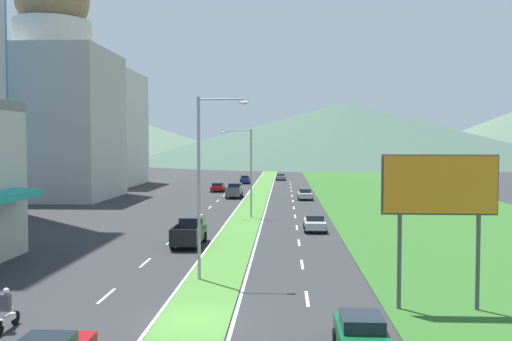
% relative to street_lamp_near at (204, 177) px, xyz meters
% --- Properties ---
extents(ground_plane, '(600.00, 600.00, 0.00)m').
position_rel_street_lamp_near_xyz_m(ground_plane, '(0.58, -7.28, -5.91)').
color(ground_plane, '#2D2D30').
extents(grass_median, '(3.20, 240.00, 0.06)m').
position_rel_street_lamp_near_xyz_m(grass_median, '(0.58, 52.72, -5.88)').
color(grass_median, '#477F33').
rests_on(grass_median, ground_plane).
extents(grass_verge_right, '(24.00, 240.00, 0.06)m').
position_rel_street_lamp_near_xyz_m(grass_verge_right, '(21.18, 52.72, -5.88)').
color(grass_verge_right, '#2D6023').
rests_on(grass_verge_right, ground_plane).
extents(lane_dash_left_3, '(0.16, 2.80, 0.01)m').
position_rel_street_lamp_near_xyz_m(lane_dash_left_3, '(-4.52, -3.52, -5.90)').
color(lane_dash_left_3, silver).
rests_on(lane_dash_left_3, ground_plane).
extents(lane_dash_left_4, '(0.16, 2.80, 0.01)m').
position_rel_street_lamp_near_xyz_m(lane_dash_left_4, '(-4.52, 4.40, -5.90)').
color(lane_dash_left_4, silver).
rests_on(lane_dash_left_4, ground_plane).
extents(lane_dash_left_5, '(0.16, 2.80, 0.01)m').
position_rel_street_lamp_near_xyz_m(lane_dash_left_5, '(-4.52, 12.32, -5.90)').
color(lane_dash_left_5, silver).
rests_on(lane_dash_left_5, ground_plane).
extents(lane_dash_left_6, '(0.16, 2.80, 0.01)m').
position_rel_street_lamp_near_xyz_m(lane_dash_left_6, '(-4.52, 20.24, -5.90)').
color(lane_dash_left_6, silver).
rests_on(lane_dash_left_6, ground_plane).
extents(lane_dash_left_7, '(0.16, 2.80, 0.01)m').
position_rel_street_lamp_near_xyz_m(lane_dash_left_7, '(-4.52, 28.16, -5.90)').
color(lane_dash_left_7, silver).
rests_on(lane_dash_left_7, ground_plane).
extents(lane_dash_left_8, '(0.16, 2.80, 0.01)m').
position_rel_street_lamp_near_xyz_m(lane_dash_left_8, '(-4.52, 36.08, -5.90)').
color(lane_dash_left_8, silver).
rests_on(lane_dash_left_8, ground_plane).
extents(lane_dash_left_9, '(0.16, 2.80, 0.01)m').
position_rel_street_lamp_near_xyz_m(lane_dash_left_9, '(-4.52, 44.00, -5.90)').
color(lane_dash_left_9, silver).
rests_on(lane_dash_left_9, ground_plane).
extents(lane_dash_left_10, '(0.16, 2.80, 0.01)m').
position_rel_street_lamp_near_xyz_m(lane_dash_left_10, '(-4.52, 51.92, -5.90)').
color(lane_dash_left_10, silver).
rests_on(lane_dash_left_10, ground_plane).
extents(lane_dash_left_11, '(0.16, 2.80, 0.01)m').
position_rel_street_lamp_near_xyz_m(lane_dash_left_11, '(-4.52, 59.84, -5.90)').
color(lane_dash_left_11, silver).
rests_on(lane_dash_left_11, ground_plane).
extents(lane_dash_left_12, '(0.16, 2.80, 0.01)m').
position_rel_street_lamp_near_xyz_m(lane_dash_left_12, '(-4.52, 67.76, -5.90)').
color(lane_dash_left_12, silver).
rests_on(lane_dash_left_12, ground_plane).
extents(lane_dash_left_13, '(0.16, 2.80, 0.01)m').
position_rel_street_lamp_near_xyz_m(lane_dash_left_13, '(-4.52, 75.68, -5.90)').
color(lane_dash_left_13, silver).
rests_on(lane_dash_left_13, ground_plane).
extents(lane_dash_left_14, '(0.16, 2.80, 0.01)m').
position_rel_street_lamp_near_xyz_m(lane_dash_left_14, '(-4.52, 83.60, -5.90)').
color(lane_dash_left_14, silver).
rests_on(lane_dash_left_14, ground_plane).
extents(lane_dash_right_3, '(0.16, 2.80, 0.01)m').
position_rel_street_lamp_near_xyz_m(lane_dash_right_3, '(5.68, -3.52, -5.90)').
color(lane_dash_right_3, silver).
rests_on(lane_dash_right_3, ground_plane).
extents(lane_dash_right_4, '(0.16, 2.80, 0.01)m').
position_rel_street_lamp_near_xyz_m(lane_dash_right_4, '(5.68, 4.40, -5.90)').
color(lane_dash_right_4, silver).
rests_on(lane_dash_right_4, ground_plane).
extents(lane_dash_right_5, '(0.16, 2.80, 0.01)m').
position_rel_street_lamp_near_xyz_m(lane_dash_right_5, '(5.68, 12.32, -5.90)').
color(lane_dash_right_5, silver).
rests_on(lane_dash_right_5, ground_plane).
extents(lane_dash_right_6, '(0.16, 2.80, 0.01)m').
position_rel_street_lamp_near_xyz_m(lane_dash_right_6, '(5.68, 20.24, -5.90)').
color(lane_dash_right_6, silver).
rests_on(lane_dash_right_6, ground_plane).
extents(lane_dash_right_7, '(0.16, 2.80, 0.01)m').
position_rel_street_lamp_near_xyz_m(lane_dash_right_7, '(5.68, 28.16, -5.90)').
color(lane_dash_right_7, silver).
rests_on(lane_dash_right_7, ground_plane).
extents(lane_dash_right_8, '(0.16, 2.80, 0.01)m').
position_rel_street_lamp_near_xyz_m(lane_dash_right_8, '(5.68, 36.08, -5.90)').
color(lane_dash_right_8, silver).
rests_on(lane_dash_right_8, ground_plane).
extents(lane_dash_right_9, '(0.16, 2.80, 0.01)m').
position_rel_street_lamp_near_xyz_m(lane_dash_right_9, '(5.68, 44.00, -5.90)').
color(lane_dash_right_9, silver).
rests_on(lane_dash_right_9, ground_plane).
extents(lane_dash_right_10, '(0.16, 2.80, 0.01)m').
position_rel_street_lamp_near_xyz_m(lane_dash_right_10, '(5.68, 51.92, -5.90)').
color(lane_dash_right_10, silver).
rests_on(lane_dash_right_10, ground_plane).
extents(lane_dash_right_11, '(0.16, 2.80, 0.01)m').
position_rel_street_lamp_near_xyz_m(lane_dash_right_11, '(5.68, 59.84, -5.90)').
color(lane_dash_right_11, silver).
rests_on(lane_dash_right_11, ground_plane).
extents(lane_dash_right_12, '(0.16, 2.80, 0.01)m').
position_rel_street_lamp_near_xyz_m(lane_dash_right_12, '(5.68, 67.76, -5.90)').
color(lane_dash_right_12, silver).
rests_on(lane_dash_right_12, ground_plane).
extents(lane_dash_right_13, '(0.16, 2.80, 0.01)m').
position_rel_street_lamp_near_xyz_m(lane_dash_right_13, '(5.68, 75.68, -5.90)').
color(lane_dash_right_13, silver).
rests_on(lane_dash_right_13, ground_plane).
extents(lane_dash_right_14, '(0.16, 2.80, 0.01)m').
position_rel_street_lamp_near_xyz_m(lane_dash_right_14, '(5.68, 83.60, -5.90)').
color(lane_dash_right_14, silver).
rests_on(lane_dash_right_14, ground_plane).
extents(edge_line_median_left, '(0.16, 240.00, 0.01)m').
position_rel_street_lamp_near_xyz_m(edge_line_median_left, '(-1.17, 52.72, -5.90)').
color(edge_line_median_left, silver).
rests_on(edge_line_median_left, ground_plane).
extents(edge_line_median_right, '(0.16, 240.00, 0.01)m').
position_rel_street_lamp_near_xyz_m(edge_line_median_right, '(2.33, 52.72, -5.90)').
color(edge_line_median_right, silver).
rests_on(edge_line_median_right, ground_plane).
extents(domed_building, '(16.01, 16.01, 32.91)m').
position_rel_street_lamp_near_xyz_m(domed_building, '(-27.90, 46.22, 7.96)').
color(domed_building, '#B7B2A8').
rests_on(domed_building, ground_plane).
extents(midrise_colored, '(17.91, 17.91, 20.94)m').
position_rel_street_lamp_near_xyz_m(midrise_colored, '(-31.76, 71.17, 4.56)').
color(midrise_colored, beige).
rests_on(midrise_colored, ground_plane).
extents(hill_far_left, '(204.43, 204.43, 33.22)m').
position_rel_street_lamp_near_xyz_m(hill_far_left, '(-114.03, 246.03, 10.70)').
color(hill_far_left, '#516B56').
rests_on(hill_far_left, ground_plane).
extents(hill_far_center, '(190.61, 190.61, 25.46)m').
position_rel_street_lamp_near_xyz_m(hill_far_center, '(30.56, 213.76, 6.82)').
color(hill_far_center, '#3D5647').
rests_on(hill_far_center, ground_plane).
extents(street_lamp_near, '(2.94, 0.37, 10.38)m').
position_rel_street_lamp_near_xyz_m(street_lamp_near, '(0.00, 0.00, 0.00)').
color(street_lamp_near, '#99999E').
rests_on(street_lamp_near, ground_plane).
extents(street_lamp_mid, '(3.21, 0.39, 9.25)m').
position_rel_street_lamp_near_xyz_m(street_lamp_mid, '(0.71, 26.74, -0.55)').
color(street_lamp_mid, '#99999E').
rests_on(street_lamp_mid, ground_plane).
extents(billboard_roadside, '(5.33, 0.28, 7.27)m').
position_rel_street_lamp_near_xyz_m(billboard_roadside, '(11.68, -5.20, -0.40)').
color(billboard_roadside, '#4C4C51').
rests_on(billboard_roadside, ground_plane).
extents(car_0, '(1.94, 4.07, 1.42)m').
position_rel_street_lamp_near_xyz_m(car_0, '(7.23, 18.33, -5.18)').
color(car_0, '#B2B2B7').
rests_on(car_0, ground_plane).
extents(car_2, '(1.90, 4.02, 1.50)m').
position_rel_street_lamp_near_xyz_m(car_2, '(7.37, -11.06, -5.14)').
color(car_2, '#0C5128').
rests_on(car_2, ground_plane).
extents(car_4, '(1.92, 4.69, 1.62)m').
position_rel_street_lamp_near_xyz_m(car_4, '(-3.06, 76.61, -5.09)').
color(car_4, navy).
rests_on(car_4, ground_plane).
extents(car_6, '(2.03, 4.01, 1.46)m').
position_rel_street_lamp_near_xyz_m(car_6, '(-6.22, 58.09, -5.17)').
color(car_6, maroon).
rests_on(car_6, ground_plane).
extents(car_7, '(2.03, 4.77, 1.34)m').
position_rel_street_lamp_near_xyz_m(car_7, '(3.74, 87.49, -5.20)').
color(car_7, slate).
rests_on(car_7, ground_plane).
extents(car_9, '(2.01, 4.31, 1.50)m').
position_rel_street_lamp_near_xyz_m(car_9, '(7.39, 46.21, -5.14)').
color(car_9, '#B2B2B7').
rests_on(car_9, ground_plane).
extents(pickup_truck_0, '(2.18, 5.40, 2.00)m').
position_rel_street_lamp_near_xyz_m(pickup_truck_0, '(-2.65, 48.65, -4.92)').
color(pickup_truck_0, '#515459').
rests_on(pickup_truck_0, ground_plane).
extents(pickup_truck_1, '(2.18, 5.40, 2.00)m').
position_rel_street_lamp_near_xyz_m(pickup_truck_1, '(-2.69, 10.95, -4.92)').
color(pickup_truck_1, black).
rests_on(pickup_truck_1, ground_plane).
extents(motorcycle_rider, '(0.36, 2.00, 1.80)m').
position_rel_street_lamp_near_xyz_m(motorcycle_rider, '(-6.96, -8.93, -5.16)').
color(motorcycle_rider, black).
rests_on(motorcycle_rider, ground_plane).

